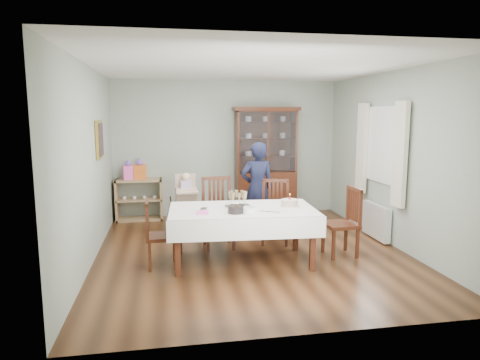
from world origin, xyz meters
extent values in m
plane|color=#593319|center=(0.00, 0.00, 0.00)|extent=(5.00, 5.00, 0.00)
plane|color=#9EAA99|center=(0.00, 2.50, 1.35)|extent=(4.50, 0.00, 4.50)
plane|color=#9EAA99|center=(-2.25, 0.00, 1.35)|extent=(0.00, 5.00, 5.00)
plane|color=#9EAA99|center=(2.25, 0.00, 1.35)|extent=(0.00, 5.00, 5.00)
plane|color=white|center=(0.00, 0.00, 2.70)|extent=(5.00, 5.00, 0.00)
cube|color=#462011|center=(-0.21, -0.43, 0.72)|extent=(1.95, 1.15, 0.06)
cube|color=white|center=(-0.21, -0.43, 0.76)|extent=(2.06, 1.26, 0.01)
cube|color=#462011|center=(0.75, 2.26, 0.45)|extent=(1.20, 0.45, 0.90)
cube|color=white|center=(0.75, 2.07, 1.50)|extent=(1.12, 0.01, 1.16)
cube|color=#462011|center=(0.75, 2.26, 2.14)|extent=(1.30, 0.48, 0.07)
cube|color=tan|center=(-1.75, 2.28, 0.02)|extent=(0.90, 0.38, 0.04)
cube|color=tan|center=(-1.75, 2.28, 0.40)|extent=(0.90, 0.38, 0.03)
cube|color=tan|center=(-1.75, 2.28, 0.78)|extent=(0.90, 0.38, 0.04)
cube|color=tan|center=(-2.17, 2.28, 0.40)|extent=(0.04, 0.38, 0.80)
cube|color=tan|center=(-1.33, 2.28, 0.40)|extent=(0.04, 0.38, 0.80)
cube|color=gold|center=(-2.22, 0.80, 1.65)|extent=(0.04, 0.48, 0.58)
cube|color=white|center=(2.22, 0.30, 1.55)|extent=(0.04, 1.02, 1.22)
cube|color=silver|center=(2.16, -0.32, 1.45)|extent=(0.07, 0.30, 1.55)
cube|color=silver|center=(2.16, 0.92, 1.45)|extent=(0.07, 0.30, 1.55)
cube|color=white|center=(2.16, 0.30, 0.30)|extent=(0.10, 0.80, 0.55)
cube|color=#462011|center=(-0.44, 0.30, 0.49)|extent=(0.50, 0.50, 0.05)
cube|color=#462011|center=(-0.45, 0.51, 0.78)|extent=(0.46, 0.06, 0.57)
cube|color=#462011|center=(0.46, 0.36, 0.46)|extent=(0.55, 0.55, 0.05)
cube|color=#462011|center=(0.52, 0.56, 0.73)|extent=(0.42, 0.16, 0.53)
cube|color=#462011|center=(-1.30, -0.43, 0.42)|extent=(0.42, 0.42, 0.05)
cube|color=#462011|center=(-1.48, -0.44, 0.67)|extent=(0.05, 0.39, 0.48)
cube|color=#462011|center=(1.24, -0.40, 0.46)|extent=(0.46, 0.46, 0.05)
cube|color=#462011|center=(1.44, -0.39, 0.73)|extent=(0.06, 0.43, 0.53)
imported|color=black|center=(0.29, 0.90, 0.79)|extent=(0.60, 0.41, 1.58)
cube|color=tan|center=(-0.89, 1.11, 0.68)|extent=(0.36, 0.32, 0.25)
cube|color=tan|center=(-0.89, 1.11, 0.88)|extent=(0.35, 0.08, 0.29)
cube|color=tan|center=(-0.89, 1.11, 0.76)|extent=(0.38, 0.18, 0.03)
cube|color=#BEA6CA|center=(-0.89, 1.11, 0.84)|extent=(0.19, 0.15, 0.18)
sphere|color=beige|center=(-0.89, 1.11, 0.98)|extent=(0.15, 0.15, 0.15)
cylinder|color=silver|center=(-0.25, -0.33, 0.77)|extent=(0.36, 0.36, 0.01)
torus|color=silver|center=(-0.25, -0.33, 0.78)|extent=(0.36, 0.36, 0.01)
cylinder|color=white|center=(0.46, -0.43, 0.77)|extent=(0.27, 0.27, 0.01)
cylinder|color=brown|center=(0.46, -0.43, 0.82)|extent=(0.23, 0.23, 0.08)
cylinder|color=silver|center=(0.46, -0.43, 0.86)|extent=(0.23, 0.23, 0.01)
cylinder|color=#F24C4C|center=(0.46, -0.43, 0.90)|extent=(0.01, 0.01, 0.06)
sphere|color=yellow|center=(0.46, -0.43, 0.94)|extent=(0.02, 0.02, 0.02)
cylinder|color=black|center=(-0.34, -0.69, 0.81)|extent=(0.24, 0.24, 0.10)
cylinder|color=white|center=(-0.16, -0.72, 0.80)|extent=(0.21, 0.21, 0.08)
cube|color=#FF5DBA|center=(-0.77, -0.64, 0.77)|extent=(0.17, 0.17, 0.02)
cube|color=silver|center=(0.11, -0.72, 0.77)|extent=(0.25, 0.15, 0.01)
cube|color=#FF5DBA|center=(-1.93, 2.26, 0.93)|extent=(0.22, 0.17, 0.27)
sphere|color=#E533B2|center=(-1.93, 2.26, 1.11)|extent=(0.11, 0.11, 0.11)
cube|color=orange|center=(-1.72, 2.26, 0.94)|extent=(0.24, 0.19, 0.28)
sphere|color=#E533B2|center=(-1.72, 2.26, 1.13)|extent=(0.13, 0.13, 0.13)
camera|label=1|loc=(-1.22, -6.06, 2.03)|focal=32.00mm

